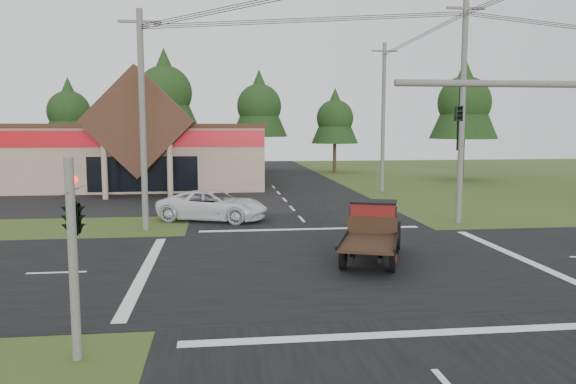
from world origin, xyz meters
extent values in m
plane|color=#394E1C|center=(0.00, 0.00, 0.00)|extent=(120.00, 120.00, 0.00)
cube|color=black|center=(0.00, 0.00, 0.01)|extent=(12.00, 120.00, 0.02)
cube|color=black|center=(0.00, 0.00, 0.01)|extent=(120.00, 12.00, 0.02)
cube|color=black|center=(-14.00, 19.00, 0.01)|extent=(28.00, 14.00, 0.02)
cube|color=gray|center=(-16.00, 30.00, 2.50)|extent=(30.00, 15.00, 5.00)
cube|color=#3C2318|center=(-16.00, 30.00, 5.05)|extent=(30.40, 15.40, 0.30)
cube|color=#9F0C14|center=(-16.00, 22.45, 4.10)|extent=(30.00, 0.12, 1.20)
cube|color=#3C2318|center=(-10.00, 21.50, 5.30)|extent=(7.78, 4.00, 7.78)
cylinder|color=gray|center=(-12.20, 19.80, 2.00)|extent=(0.40, 0.40, 4.00)
cylinder|color=gray|center=(-7.80, 19.80, 2.00)|extent=(0.40, 0.40, 4.00)
cube|color=black|center=(-10.00, 22.48, 1.50)|extent=(8.00, 0.08, 2.60)
cylinder|color=#595651|center=(3.50, -7.50, 6.00)|extent=(8.00, 0.16, 0.16)
imported|color=black|center=(1.00, -7.50, 5.00)|extent=(0.16, 0.20, 1.00)
cylinder|color=#595651|center=(-7.50, -7.50, 2.20)|extent=(0.20, 0.20, 4.40)
imported|color=black|center=(-7.50, -7.30, 3.70)|extent=(0.53, 2.48, 1.00)
sphere|color=#FF0C0C|center=(-7.50, -7.15, 3.90)|extent=(0.18, 0.18, 0.18)
cylinder|color=#595651|center=(-8.00, 8.00, 5.25)|extent=(0.30, 0.30, 10.50)
cube|color=#595651|center=(-8.00, 8.00, 9.90)|extent=(2.00, 0.12, 0.12)
cylinder|color=#595651|center=(8.00, 8.00, 5.75)|extent=(0.30, 0.30, 11.50)
cube|color=#595651|center=(8.00, 8.00, 10.90)|extent=(2.00, 0.12, 0.12)
cylinder|color=#595651|center=(8.00, 22.00, 5.60)|extent=(0.30, 0.30, 11.20)
cube|color=#595651|center=(8.00, 22.00, 10.60)|extent=(2.00, 0.12, 0.12)
cylinder|color=#332316|center=(-20.00, 42.00, 1.75)|extent=(0.36, 0.36, 3.50)
cone|color=#1B3213|center=(-20.00, 42.00, 6.80)|extent=(5.60, 5.60, 6.60)
sphere|color=#1B3213|center=(-20.00, 42.00, 6.50)|extent=(4.40, 4.40, 4.40)
cylinder|color=#332316|center=(-10.00, 41.00, 2.27)|extent=(0.36, 0.36, 4.55)
cone|color=#1B3213|center=(-10.00, 41.00, 8.84)|extent=(7.28, 7.28, 8.58)
sphere|color=#1B3213|center=(-10.00, 41.00, 8.45)|extent=(5.72, 5.72, 5.72)
cylinder|color=#332316|center=(0.00, 42.00, 1.92)|extent=(0.36, 0.36, 3.85)
cone|color=#1B3213|center=(0.00, 42.00, 7.48)|extent=(6.16, 6.16, 7.26)
sphere|color=#1B3213|center=(0.00, 42.00, 7.15)|extent=(4.84, 4.84, 4.84)
cylinder|color=#332316|center=(8.00, 40.00, 1.57)|extent=(0.36, 0.36, 3.15)
cone|color=#1B3213|center=(8.00, 40.00, 6.12)|extent=(5.04, 5.04, 5.94)
sphere|color=#1B3213|center=(8.00, 40.00, 5.85)|extent=(3.96, 3.96, 3.96)
cylinder|color=#332316|center=(18.00, 30.00, 1.92)|extent=(0.36, 0.36, 3.85)
cone|color=#1B3213|center=(18.00, 30.00, 7.48)|extent=(6.16, 6.16, 7.26)
sphere|color=#1B3213|center=(18.00, 30.00, 7.15)|extent=(4.84, 4.84, 4.84)
imported|color=silver|center=(-4.74, 10.36, 0.81)|extent=(6.39, 4.51, 1.62)
camera|label=1|loc=(-4.36, -19.67, 5.06)|focal=35.00mm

